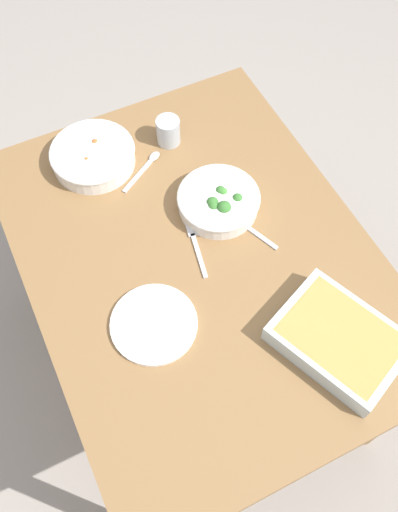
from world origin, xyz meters
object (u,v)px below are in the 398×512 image
(broccoli_bowl, at_px, (219,201))
(spoon_spare, at_px, (146,166))
(drink_cup, at_px, (168,132))
(side_plate, at_px, (154,324))
(spoon_by_stew, at_px, (88,172))
(baking_dish, at_px, (339,339))
(stew_bowl, at_px, (93,156))
(spoon_by_broccoli, at_px, (245,225))
(fork_on_table, at_px, (196,245))

(broccoli_bowl, xyz_separation_m, spoon_spare, (-0.22, -0.13, -0.03))
(spoon_spare, bearing_deg, drink_cup, 121.75)
(drink_cup, relative_size, spoon_spare, 0.54)
(side_plate, xyz_separation_m, spoon_by_stew, (-0.53, 0.02, -0.00))
(spoon_by_stew, bearing_deg, baking_dish, 25.18)
(drink_cup, distance_m, spoon_by_stew, 0.27)
(broccoli_bowl, bearing_deg, stew_bowl, -139.88)
(side_plate, distance_m, spoon_by_stew, 0.53)
(side_plate, distance_m, spoon_by_broccoli, 0.38)
(spoon_by_broccoli, xyz_separation_m, spoon_spare, (-0.31, -0.16, 0.00))
(stew_bowl, distance_m, drink_cup, 0.24)
(side_plate, bearing_deg, spoon_spare, 158.86)
(drink_cup, height_order, spoon_spare, drink_cup)
(drink_cup, bearing_deg, baking_dish, 7.07)
(stew_bowl, distance_m, spoon_by_broccoli, 0.49)
(fork_on_table, bearing_deg, drink_cup, 166.51)
(drink_cup, xyz_separation_m, spoon_by_broccoli, (0.38, 0.06, -0.03))
(side_plate, xyz_separation_m, spoon_by_broccoli, (-0.16, 0.35, -0.00))
(fork_on_table, bearing_deg, spoon_by_broccoli, 89.56)
(side_plate, bearing_deg, stew_bowl, 174.77)
(drink_cup, height_order, side_plate, drink_cup)
(baking_dish, bearing_deg, spoon_spare, -164.54)
(baking_dish, relative_size, fork_on_table, 2.04)
(spoon_spare, distance_m, fork_on_table, 0.31)
(drink_cup, relative_size, spoon_by_stew, 0.61)
(stew_bowl, xyz_separation_m, spoon_by_broccoli, (0.40, 0.30, -0.03))
(broccoli_bowl, bearing_deg, fork_on_table, -52.01)
(spoon_spare, bearing_deg, baking_dish, 15.46)
(baking_dish, distance_m, spoon_spare, 0.75)
(broccoli_bowl, distance_m, spoon_spare, 0.26)
(side_plate, bearing_deg, baking_dish, 57.47)
(side_plate, bearing_deg, fork_on_table, 129.72)
(broccoli_bowl, bearing_deg, baking_dish, 8.43)
(stew_bowl, xyz_separation_m, baking_dish, (0.80, 0.33, 0.00))
(stew_bowl, bearing_deg, spoon_spare, 58.12)
(side_plate, height_order, spoon_by_stew, side_plate)
(broccoli_bowl, distance_m, baking_dish, 0.50)
(broccoli_bowl, xyz_separation_m, drink_cup, (-0.29, -0.02, 0.01))
(drink_cup, xyz_separation_m, spoon_spare, (0.06, -0.10, -0.03))
(spoon_by_stew, height_order, spoon_by_broccoli, same)
(broccoli_bowl, height_order, baking_dish, broccoli_bowl)
(side_plate, relative_size, spoon_spare, 1.39)
(spoon_spare, bearing_deg, spoon_by_broccoli, 27.37)
(broccoli_bowl, xyz_separation_m, spoon_by_broccoli, (0.09, 0.04, -0.03))
(spoon_by_stew, bearing_deg, fork_on_table, 25.69)
(baking_dish, xyz_separation_m, fork_on_table, (-0.41, -0.19, -0.03))
(side_plate, distance_m, spoon_spare, 0.51)
(baking_dish, height_order, spoon_by_stew, baking_dish)
(spoon_spare, height_order, fork_on_table, spoon_spare)
(spoon_spare, xyz_separation_m, fork_on_table, (0.31, 0.01, -0.00))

